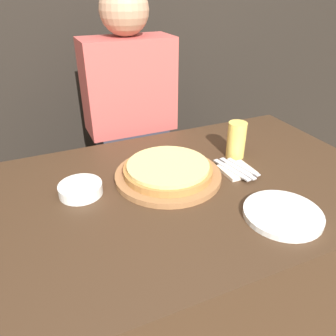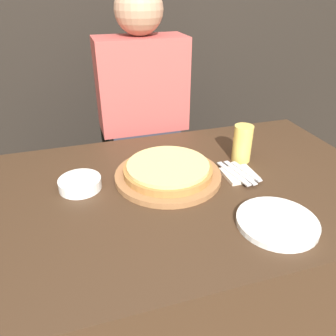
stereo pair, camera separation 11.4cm
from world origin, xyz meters
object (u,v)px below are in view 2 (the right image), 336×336
(dinner_plate, at_px, (277,222))
(spoon, at_px, (246,171))
(dinner_knife, at_px, (240,172))
(diner_person, at_px, (144,139))
(pizza_on_board, at_px, (168,172))
(beer_glass, at_px, (243,142))
(side_bowl, at_px, (80,184))
(fork, at_px, (233,173))

(dinner_plate, height_order, spoon, dinner_plate)
(dinner_knife, distance_m, diner_person, 0.64)
(pizza_on_board, distance_m, dinner_knife, 0.26)
(dinner_knife, bearing_deg, diner_person, 109.79)
(beer_glass, bearing_deg, diner_person, 119.46)
(beer_glass, xyz_separation_m, dinner_knife, (-0.06, -0.11, -0.06))
(dinner_plate, height_order, diner_person, diner_person)
(spoon, height_order, diner_person, diner_person)
(beer_glass, relative_size, spoon, 0.93)
(beer_glass, xyz_separation_m, spoon, (-0.04, -0.11, -0.06))
(side_bowl, relative_size, spoon, 0.93)
(beer_glass, distance_m, fork, 0.15)
(side_bowl, xyz_separation_m, dinner_knife, (0.55, -0.09, -0.00))
(fork, bearing_deg, diner_person, 107.61)
(pizza_on_board, xyz_separation_m, spoon, (0.27, -0.06, -0.01))
(pizza_on_board, xyz_separation_m, side_bowl, (-0.30, 0.02, -0.01))
(fork, bearing_deg, beer_glass, 51.14)
(side_bowl, distance_m, dinner_knife, 0.55)
(beer_glass, xyz_separation_m, diner_person, (-0.27, 0.48, -0.16))
(spoon, bearing_deg, pizza_on_board, 167.16)
(dinner_plate, bearing_deg, fork, 89.73)
(pizza_on_board, distance_m, spoon, 0.28)
(dinner_plate, distance_m, side_bowl, 0.63)
(pizza_on_board, relative_size, spoon, 2.45)
(dinner_plate, bearing_deg, beer_glass, 77.13)
(pizza_on_board, distance_m, side_bowl, 0.30)
(dinner_plate, relative_size, dinner_knife, 1.29)
(diner_person, bearing_deg, spoon, -68.10)
(side_bowl, relative_size, dinner_knife, 0.79)
(fork, distance_m, spoon, 0.05)
(dinner_knife, xyz_separation_m, diner_person, (-0.21, 0.59, -0.10))
(pizza_on_board, height_order, dinner_plate, pizza_on_board)
(side_bowl, relative_size, diner_person, 0.10)
(beer_glass, bearing_deg, spoon, -108.61)
(pizza_on_board, distance_m, diner_person, 0.54)
(beer_glass, relative_size, dinner_plate, 0.62)
(beer_glass, bearing_deg, side_bowl, -178.00)
(beer_glass, bearing_deg, dinner_plate, -102.87)
(side_bowl, bearing_deg, pizza_on_board, -4.42)
(spoon, bearing_deg, beer_glass, 71.39)
(spoon, bearing_deg, fork, 180.00)
(beer_glass, height_order, diner_person, diner_person)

